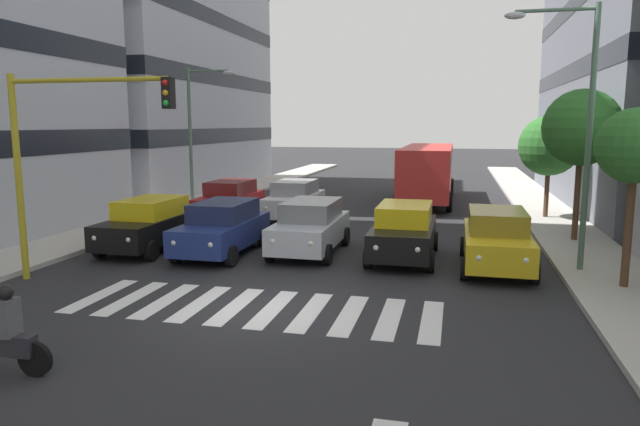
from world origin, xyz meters
name	(u,v)px	position (x,y,z in m)	size (l,w,h in m)	color
ground_plane	(254,307)	(0.00, 0.00, 0.00)	(180.00, 180.00, 0.00)	#262628
building_right_block_0	(151,24)	(14.72, -22.17, 10.45)	(9.62, 18.71, 20.90)	#ADB2BC
crosswalk_markings	(254,307)	(0.00, 0.00, 0.00)	(8.55, 2.80, 0.01)	silver
car_0	(497,239)	(-5.67, -5.07, 0.89)	(2.02, 4.44, 1.72)	gold
car_1	(404,231)	(-2.92, -5.69, 0.89)	(2.02, 4.44, 1.72)	black
car_2	(311,226)	(0.14, -5.84, 0.89)	(2.02, 4.44, 1.72)	#B2B7BC
car_3	(223,227)	(2.87, -4.97, 0.89)	(2.02, 4.44, 1.72)	navy
car_4	(150,224)	(5.55, -5.08, 0.89)	(2.02, 4.44, 1.72)	black
car_row2_0	(230,200)	(5.28, -11.46, 0.89)	(2.02, 4.44, 1.72)	maroon
car_row2_1	(295,200)	(2.50, -12.19, 0.89)	(2.02, 4.44, 1.72)	silver
bus_behind_traffic	(428,167)	(-2.92, -19.61, 1.86)	(2.78, 10.50, 3.00)	red
motorcycle_with_rider	(6,338)	(2.83, 4.35, 0.65)	(1.70, 0.37, 1.57)	black
traffic_light_gantry	(60,143)	(5.58, -0.91, 3.73)	(4.71, 0.36, 5.50)	#AD991E
street_lamp_left	(576,113)	(-7.58, -4.94, 4.51)	(2.45, 0.28, 7.22)	#4C6B56
street_lamp_right	(197,124)	(7.57, -13.24, 4.19)	(2.37, 0.28, 6.64)	#4C6B56
street_tree_0	(635,147)	(-8.67, -3.35, 3.64)	(1.85, 1.85, 4.46)	#513823
street_tree_1	(582,128)	(-8.60, -9.42, 4.07)	(2.65, 2.65, 5.26)	#513823
street_tree_2	(549,146)	(-8.35, -14.57, 3.26)	(2.62, 2.62, 4.43)	#513823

